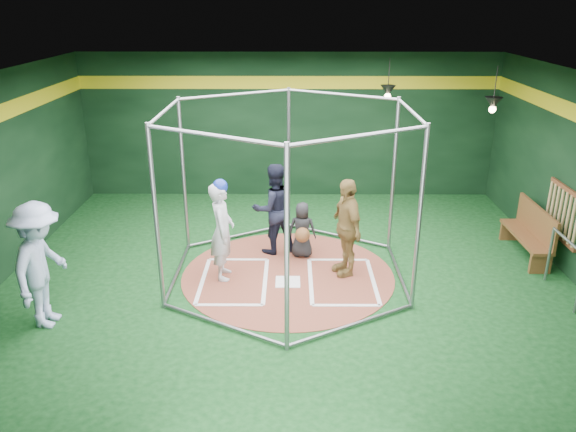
{
  "coord_description": "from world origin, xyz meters",
  "views": [
    {
      "loc": [
        0.06,
        -9.04,
        4.63
      ],
      "look_at": [
        0.0,
        0.1,
        1.1
      ],
      "focal_mm": 35.0,
      "sensor_mm": 36.0,
      "label": 1
    }
  ],
  "objects_px": {
    "dugout_bench": "(531,231)",
    "visitor_leopard": "(346,227)",
    "batter_figure": "(222,230)",
    "umpire": "(274,209)"
  },
  "relations": [
    {
      "from": "umpire",
      "to": "dugout_bench",
      "type": "height_order",
      "value": "umpire"
    },
    {
      "from": "visitor_leopard",
      "to": "umpire",
      "type": "relative_size",
      "value": 1.0
    },
    {
      "from": "dugout_bench",
      "to": "umpire",
      "type": "bearing_deg",
      "value": 178.23
    },
    {
      "from": "batter_figure",
      "to": "umpire",
      "type": "height_order",
      "value": "batter_figure"
    },
    {
      "from": "batter_figure",
      "to": "visitor_leopard",
      "type": "bearing_deg",
      "value": 4.58
    },
    {
      "from": "batter_figure",
      "to": "visitor_leopard",
      "type": "distance_m",
      "value": 2.18
    },
    {
      "from": "umpire",
      "to": "batter_figure",
      "type": "bearing_deg",
      "value": 29.54
    },
    {
      "from": "batter_figure",
      "to": "visitor_leopard",
      "type": "height_order",
      "value": "batter_figure"
    },
    {
      "from": "umpire",
      "to": "dugout_bench",
      "type": "bearing_deg",
      "value": 156.04
    },
    {
      "from": "dugout_bench",
      "to": "visitor_leopard",
      "type": "bearing_deg",
      "value": -167.93
    }
  ]
}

